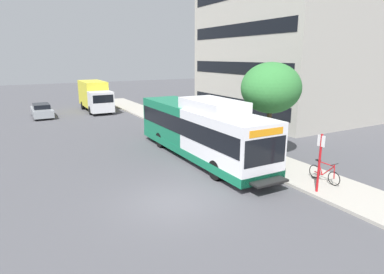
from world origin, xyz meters
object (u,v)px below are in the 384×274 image
Objects in this scene: street_tree_near_stop at (271,88)px; box_truck_background at (95,95)px; transit_bus at (200,130)px; parked_car_far_lane at (42,111)px; bus_stop_sign_pole at (320,159)px; bicycle_parked at (324,173)px.

street_tree_near_stop is 0.78× the size of box_truck_background.
parked_car_far_lane is (-7.01, 19.29, -1.04)m from transit_bus.
box_truck_background is at bearing 93.99° from transit_bus.
transit_bus is at bearing 103.99° from bus_stop_sign_pole.
bicycle_parked is at bearing -97.10° from street_tree_near_stop.
transit_bus is 6.96× the size of bicycle_parked.
transit_bus is 4.75m from street_tree_near_stop.
bus_stop_sign_pole is 27.89m from parked_car_far_lane.
box_truck_background is (-4.45, 27.00, 1.18)m from bicycle_parked.
parked_car_far_lane is at bearing 116.55° from street_tree_near_stop.
transit_bus is 7.26m from bicycle_parked.
bus_stop_sign_pole is 6.08m from street_tree_near_stop.
street_tree_near_stop is at bearing -28.13° from transit_bus.
bus_stop_sign_pole is at bearing -83.37° from box_truck_background.
transit_bus is 20.54m from box_truck_background.
transit_bus is 4.71× the size of bus_stop_sign_pole.
bus_stop_sign_pole reaches higher than parked_car_far_lane.
box_truck_background is at bearing 96.63° from bus_stop_sign_pole.
parked_car_far_lane is at bearing 111.25° from bicycle_parked.
street_tree_near_stop is at bearing -77.38° from box_truck_background.
street_tree_near_stop reaches higher than bus_stop_sign_pole.
street_tree_near_stop reaches higher than bicycle_parked.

